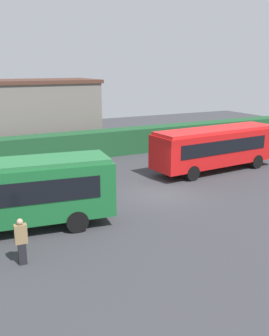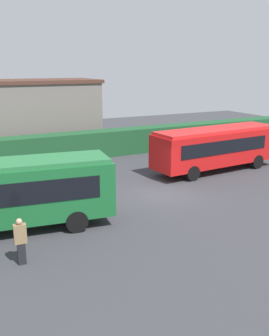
# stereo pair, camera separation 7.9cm
# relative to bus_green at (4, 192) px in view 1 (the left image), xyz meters

# --- Properties ---
(ground_plane) EXTENTS (64.00, 64.00, 0.00)m
(ground_plane) POSITION_rel_bus_green_xyz_m (8.71, 1.28, -1.84)
(ground_plane) COLOR #38383D
(bus_green) EXTENTS (9.77, 3.63, 3.20)m
(bus_green) POSITION_rel_bus_green_xyz_m (0.00, 0.00, 0.00)
(bus_green) COLOR #19602D
(bus_green) RESTS_ON ground_plane
(bus_red) EXTENTS (9.86, 3.20, 3.01)m
(bus_red) POSITION_rel_bus_green_xyz_m (14.88, 4.09, -0.09)
(bus_red) COLOR red
(bus_red) RESTS_ON ground_plane
(person_center) EXTENTS (0.47, 0.29, 1.81)m
(person_center) POSITION_rel_bus_green_xyz_m (0.01, -3.26, -0.89)
(person_center) COLOR black
(person_center) RESTS_ON ground_plane
(person_right) EXTENTS (0.52, 0.33, 1.76)m
(person_right) POSITION_rel_bus_green_xyz_m (0.87, 2.25, -0.92)
(person_right) COLOR olive
(person_right) RESTS_ON ground_plane
(person_far) EXTENTS (0.48, 0.54, 1.72)m
(person_far) POSITION_rel_bus_green_xyz_m (17.97, 7.18, -0.94)
(person_far) COLOR silver
(person_far) RESTS_ON ground_plane
(hedge_row) EXTENTS (44.00, 1.80, 2.06)m
(hedge_row) POSITION_rel_bus_green_xyz_m (8.71, 12.07, -0.81)
(hedge_row) COLOR #1C4C29
(hedge_row) RESTS_ON ground_plane
(depot_building) EXTENTS (9.97, 5.99, 6.04)m
(depot_building) POSITION_rel_bus_green_xyz_m (5.73, 17.05, 1.19)
(depot_building) COLOR slate
(depot_building) RESTS_ON ground_plane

